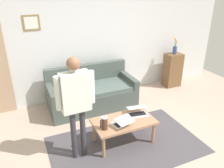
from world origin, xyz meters
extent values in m
plane|color=#B8A18F|center=(0.00, 0.00, 0.00)|extent=(7.68, 7.68, 0.00)
cube|color=#4B474D|center=(0.14, -0.10, 0.00)|extent=(2.51, 1.51, 0.01)
cube|color=silver|center=(0.00, -2.20, 1.35)|extent=(7.04, 0.10, 2.70)
cube|color=olive|center=(1.23, -2.15, 1.80)|extent=(0.33, 0.02, 0.31)
cube|color=silver|center=(1.23, -2.14, 1.80)|extent=(0.25, 0.00, 0.23)
cube|color=#48534D|center=(0.23, -1.56, 0.21)|extent=(1.85, 0.86, 0.42)
cube|color=#50605C|center=(0.23, -1.54, 0.46)|extent=(1.61, 0.78, 0.08)
cube|color=#48534D|center=(0.23, -1.92, 0.65)|extent=(1.85, 0.14, 0.46)
cube|color=#48534D|center=(-0.64, -1.56, 0.52)|extent=(0.12, 0.86, 0.20)
cube|color=#48534D|center=(1.09, -1.56, 0.52)|extent=(0.12, 0.86, 0.20)
cube|color=#A77859|center=(0.14, -0.20, 0.41)|extent=(1.02, 0.57, 0.04)
cylinder|color=#B17658|center=(-0.31, 0.02, 0.19)|extent=(0.05, 0.05, 0.39)
cylinder|color=#9F7F57|center=(0.59, 0.02, 0.19)|extent=(0.05, 0.05, 0.39)
cylinder|color=#AD7C54|center=(-0.31, -0.42, 0.19)|extent=(0.05, 0.05, 0.39)
cylinder|color=tan|center=(0.59, -0.42, 0.19)|extent=(0.05, 0.05, 0.39)
cube|color=silver|center=(0.23, -0.14, 0.43)|extent=(0.33, 0.28, 0.01)
cube|color=black|center=(0.23, -0.12, 0.44)|extent=(0.26, 0.19, 0.00)
cube|color=silver|center=(0.21, -0.05, 0.54)|extent=(0.33, 0.27, 0.04)
cube|color=silver|center=(0.21, -0.05, 0.54)|extent=(0.29, 0.24, 0.03)
cube|color=silver|center=(-0.16, -0.25, 0.43)|extent=(0.37, 0.26, 0.01)
cube|color=black|center=(-0.16, -0.27, 0.44)|extent=(0.30, 0.17, 0.00)
cube|color=silver|center=(-0.17, -0.33, 0.54)|extent=(0.36, 0.24, 0.05)
cube|color=white|center=(-0.17, -0.33, 0.54)|extent=(0.33, 0.22, 0.04)
cylinder|color=#4C3323|center=(0.52, -0.11, 0.53)|extent=(0.10, 0.10, 0.20)
cylinder|color=#B7B7BC|center=(0.52, -0.11, 0.63)|extent=(0.10, 0.10, 0.02)
sphere|color=#B2B2B7|center=(0.52, -0.11, 0.66)|extent=(0.03, 0.03, 0.03)
cube|color=black|center=(0.59, -0.11, 0.54)|extent=(0.01, 0.01, 0.14)
cube|color=brown|center=(-2.09, -1.82, 0.44)|extent=(0.42, 0.32, 0.88)
cylinder|color=#374F8B|center=(-2.09, -1.82, 0.97)|extent=(0.10, 0.10, 0.19)
cylinder|color=#3D7038|center=(-2.10, -1.83, 1.14)|extent=(0.01, 0.02, 0.15)
sphere|color=#D34666|center=(-2.11, -1.83, 1.22)|extent=(0.06, 0.06, 0.06)
cylinder|color=#3D7038|center=(-2.07, -1.80, 1.15)|extent=(0.02, 0.01, 0.16)
sphere|color=yellow|center=(-2.07, -1.79, 1.23)|extent=(0.03, 0.03, 0.03)
cylinder|color=#3D7038|center=(-2.08, -1.83, 1.17)|extent=(0.02, 0.02, 0.20)
sphere|color=gold|center=(-2.07, -1.84, 1.27)|extent=(0.05, 0.05, 0.05)
cylinder|color=#3D7038|center=(-2.11, -1.83, 1.14)|extent=(0.01, 0.01, 0.15)
sphere|color=gold|center=(-2.11, -1.83, 1.21)|extent=(0.05, 0.05, 0.05)
cylinder|color=#3D7038|center=(-2.11, -1.82, 1.14)|extent=(0.01, 0.03, 0.14)
sphere|color=gold|center=(-2.12, -1.81, 1.21)|extent=(0.03, 0.03, 0.03)
cylinder|color=#34323A|center=(1.00, -0.17, 0.41)|extent=(0.08, 0.08, 0.83)
cylinder|color=#34323A|center=(0.85, -0.17, 0.41)|extent=(0.08, 0.08, 0.83)
cube|color=silver|center=(0.93, -0.17, 1.12)|extent=(0.42, 0.20, 0.59)
cylinder|color=silver|center=(1.17, -0.16, 1.15)|extent=(0.08, 0.08, 0.50)
cylinder|color=silver|center=(0.68, -0.18, 1.15)|extent=(0.08, 0.08, 0.50)
sphere|color=#8B5E44|center=(0.93, -0.17, 1.54)|extent=(0.19, 0.19, 0.19)
camera|label=1|loc=(1.60, 2.63, 2.50)|focal=36.20mm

